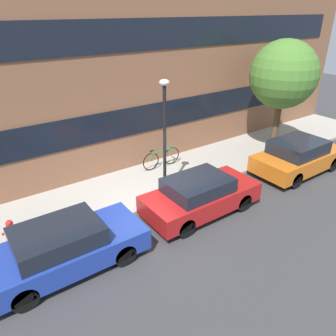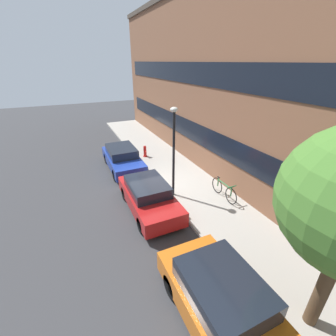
{
  "view_description": "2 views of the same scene",
  "coord_description": "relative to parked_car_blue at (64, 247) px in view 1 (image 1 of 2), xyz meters",
  "views": [
    {
      "loc": [
        -4.7,
        -7.84,
        6.06
      ],
      "look_at": [
        0.98,
        0.24,
        1.19
      ],
      "focal_mm": 35.0,
      "sensor_mm": 36.0,
      "label": 1
    },
    {
      "loc": [
        8.95,
        -3.6,
        5.76
      ],
      "look_at": [
        0.29,
        0.32,
        1.22
      ],
      "focal_mm": 24.0,
      "sensor_mm": 36.0,
      "label": 2
    }
  ],
  "objects": [
    {
      "name": "ground_plane",
      "position": [
        3.1,
        1.05,
        -0.65
      ],
      "size": [
        56.0,
        56.0,
        0.0
      ],
      "primitive_type": "plane",
      "color": "#38383A"
    },
    {
      "name": "sidewalk_strip",
      "position": [
        3.1,
        2.54,
        -0.59
      ],
      "size": [
        28.0,
        2.98,
        0.12
      ],
      "color": "#A8A399",
      "rests_on": "ground_plane"
    },
    {
      "name": "rowhouse_facade",
      "position": [
        3.1,
        4.47,
        4.06
      ],
      "size": [
        28.0,
        1.02,
        9.4
      ],
      "color": "brown",
      "rests_on": "ground_plane"
    },
    {
      "name": "parked_car_blue",
      "position": [
        0.0,
        0.0,
        0.0
      ],
      "size": [
        4.0,
        1.69,
        1.29
      ],
      "color": "#1E3899",
      "rests_on": "ground_plane"
    },
    {
      "name": "parked_car_red",
      "position": [
        4.45,
        -0.0,
        -0.01
      ],
      "size": [
        3.85,
        1.68,
        1.27
      ],
      "color": "#AD1919",
      "rests_on": "ground_plane"
    },
    {
      "name": "parked_car_orange",
      "position": [
        9.57,
        0.0,
        0.04
      ],
      "size": [
        3.94,
        1.8,
        1.38
      ],
      "color": "#D16619",
      "rests_on": "ground_plane"
    },
    {
      "name": "fire_hydrant",
      "position": [
        -0.93,
        1.69,
        -0.16
      ],
      "size": [
        0.48,
        0.27,
        0.74
      ],
      "color": "red",
      "rests_on": "sidewalk_strip"
    },
    {
      "name": "bicycle",
      "position": [
        5.19,
        3.32,
        -0.11
      ],
      "size": [
        1.76,
        0.44,
        0.85
      ],
      "rotation": [
        0.0,
        0.0,
        -0.0
      ],
      "color": "black",
      "rests_on": "sidewalk_strip"
    },
    {
      "name": "street_tree",
      "position": [
        10.45,
        1.9,
        2.85
      ],
      "size": [
        2.85,
        2.85,
        4.83
      ],
      "color": "brown",
      "rests_on": "sidewalk_strip"
    },
    {
      "name": "lamp_post",
      "position": [
        4.0,
        1.36,
        2.0
      ],
      "size": [
        0.32,
        0.32,
        4.02
      ],
      "color": "black",
      "rests_on": "sidewalk_strip"
    }
  ]
}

